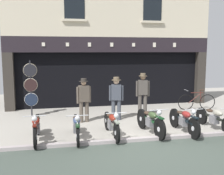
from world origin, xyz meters
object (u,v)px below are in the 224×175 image
object	(u,v)px
motorcycle_right	(215,118)
shopkeeper_center	(116,96)
motorcycle_left	(77,126)
motorcycle_center_left	(112,123)
motorcycle_far_left	(36,127)
tyre_sign_pole	(31,85)
leaning_bicycle	(197,101)
motorcycle_center_right	(184,120)
advert_board_near	(135,69)
salesman_left	(84,98)
motorcycle_center	(151,121)
salesman_right	(143,92)

from	to	relation	value
motorcycle_right	shopkeeper_center	xyz separation A→B (m)	(-2.99, 1.99, 0.52)
motorcycle_left	motorcycle_center_left	xyz separation A→B (m)	(1.10, 0.08, 0.00)
motorcycle_right	motorcycle_far_left	bearing A→B (deg)	-4.29
tyre_sign_pole	leaning_bicycle	bearing A→B (deg)	-1.52
motorcycle_center_right	advert_board_near	world-z (taller)	advert_board_near
motorcycle_far_left	salesman_left	distance (m)	2.51
motorcycle_right	tyre_sign_pole	size ratio (longest dim) A/B	0.90
motorcycle_far_left	salesman_left	xyz separation A→B (m)	(1.61, 1.86, 0.49)
shopkeeper_center	leaning_bicycle	size ratio (longest dim) A/B	0.99
motorcycle_center	tyre_sign_pole	size ratio (longest dim) A/B	0.87
motorcycle_center_left	salesman_right	distance (m)	3.01
salesman_left	motorcycle_center	bearing A→B (deg)	123.32
motorcycle_center_left	salesman_left	xyz separation A→B (m)	(-0.68, 1.87, 0.50)
salesman_left	shopkeeper_center	bearing A→B (deg)	171.14
motorcycle_left	motorcycle_center_right	size ratio (longest dim) A/B	0.99
motorcycle_left	motorcycle_center_left	distance (m)	1.11
motorcycle_right	leaning_bicycle	bearing A→B (deg)	-112.43
salesman_right	leaning_bicycle	xyz separation A→B (m)	(2.80, 0.61, -0.61)
motorcycle_center	tyre_sign_pole	bearing A→B (deg)	-44.89
motorcycle_right	salesman_left	bearing A→B (deg)	-28.08
motorcycle_center_left	leaning_bicycle	size ratio (longest dim) A/B	1.20
motorcycle_left	salesman_left	size ratio (longest dim) A/B	1.19
motorcycle_left	motorcycle_center_left	world-z (taller)	motorcycle_center_left
motorcycle_center_left	shopkeeper_center	world-z (taller)	shopkeeper_center
motorcycle_center_left	motorcycle_center	xyz separation A→B (m)	(1.27, -0.05, 0.02)
motorcycle_left	motorcycle_center_right	world-z (taller)	motorcycle_center_right
tyre_sign_pole	advert_board_near	size ratio (longest dim) A/B	2.59
motorcycle_right	shopkeeper_center	bearing A→B (deg)	-37.47
tyre_sign_pole	shopkeeper_center	bearing A→B (deg)	-20.43
motorcycle_center_left	advert_board_near	world-z (taller)	advert_board_near
motorcycle_far_left	motorcycle_right	world-z (taller)	motorcycle_far_left
salesman_left	shopkeeper_center	world-z (taller)	shopkeeper_center
salesman_left	advert_board_near	xyz separation A→B (m)	(2.83, 2.82, 0.87)
motorcycle_far_left	motorcycle_center_right	distance (m)	4.67
motorcycle_right	motorcycle_center	bearing A→B (deg)	-3.87
tyre_sign_pole	leaning_bicycle	distance (m)	7.33
motorcycle_left	shopkeeper_center	bearing A→B (deg)	-128.20
motorcycle_center_right	salesman_right	xyz separation A→B (m)	(-0.59, 2.51, 0.56)
motorcycle_center_left	leaning_bicycle	xyz separation A→B (m)	(4.59, 2.96, -0.04)
advert_board_near	leaning_bicycle	bearing A→B (deg)	-35.31
motorcycle_center_left	tyre_sign_pole	bearing A→B (deg)	-50.17
motorcycle_right	motorcycle_center_left	bearing A→B (deg)	-4.61
tyre_sign_pole	motorcycle_right	bearing A→B (deg)	-27.16
motorcycle_center_right	shopkeeper_center	xyz separation A→B (m)	(-1.80, 2.10, 0.50)
salesman_left	leaning_bicycle	bearing A→B (deg)	179.62
motorcycle_left	salesman_right	distance (m)	3.82
leaning_bicycle	motorcycle_right	bearing A→B (deg)	170.47
salesman_left	advert_board_near	world-z (taller)	advert_board_near
motorcycle_far_left	motorcycle_left	size ratio (longest dim) A/B	1.01
motorcycle_right	advert_board_near	size ratio (longest dim) A/B	2.32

